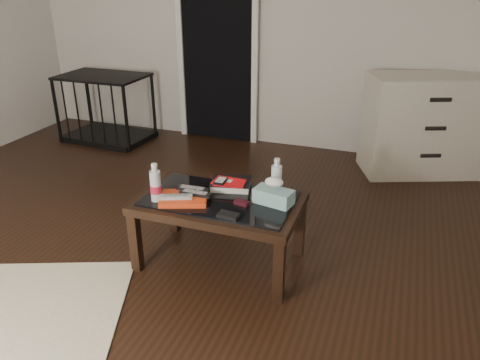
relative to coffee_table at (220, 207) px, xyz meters
The scene contains 17 objects.
ground 0.69m from the coffee_table, 160.79° to the right, with size 5.00×5.00×0.00m, color black.
doorway 2.54m from the coffee_table, 112.16° to the left, with size 0.90×0.08×2.07m.
coffee_table is the anchor object (origin of this frame).
dresser 2.41m from the coffee_table, 58.16° to the left, with size 1.30×0.90×0.90m.
pet_crate 2.76m from the coffee_table, 138.73° to the left, with size 0.94×0.66×0.71m.
magazines 0.23m from the coffee_table, 150.63° to the right, with size 0.28×0.21×0.03m, color red.
remote_silver 0.29m from the coffee_table, 146.21° to the right, with size 0.20×0.05×0.02m, color #9D9DA1.
remote_black_front 0.18m from the coffee_table, 153.43° to the right, with size 0.20×0.05×0.02m, color black.
remote_black_back 0.20m from the coffee_table, behind, with size 0.20×0.05×0.02m, color black.
textbook 0.19m from the coffee_table, 85.44° to the left, with size 0.25×0.20×0.05m, color black.
dvd_mailers 0.19m from the coffee_table, 89.39° to the left, with size 0.19×0.14×0.01m, color red.
ipod 0.18m from the coffee_table, 107.38° to the left, with size 0.06×0.10×0.02m, color black.
flip_phone 0.18m from the coffee_table, 12.21° to the right, with size 0.09×0.05×0.02m, color #330B13.
wallet 0.26m from the coffee_table, 56.15° to the right, with size 0.12×0.07×0.02m, color black.
water_bottle_left 0.42m from the coffee_table, 156.05° to the right, with size 0.07×0.07×0.24m, color silver.
water_bottle_right 0.40m from the coffee_table, 28.31° to the left, with size 0.07×0.07×0.24m, color silver.
tissue_box 0.35m from the coffee_table, ahead, with size 0.23×0.12×0.09m, color teal.
Camera 1 is at (1.51, -2.19, 1.75)m, focal length 35.00 mm.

